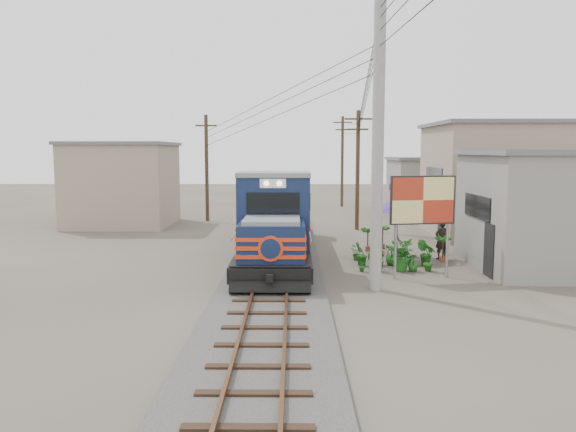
{
  "coord_description": "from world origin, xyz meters",
  "views": [
    {
      "loc": [
        0.74,
        -19.05,
        4.66
      ],
      "look_at": [
        0.53,
        2.07,
        2.2
      ],
      "focal_mm": 35.0,
      "sensor_mm": 36.0,
      "label": 1
    }
  ],
  "objects_px": {
    "vendor": "(441,240)",
    "billboard": "(423,203)",
    "market_umbrella": "(398,204)",
    "locomotive": "(277,219)"
  },
  "relations": [
    {
      "from": "billboard",
      "to": "vendor",
      "type": "relative_size",
      "value": 2.21
    },
    {
      "from": "billboard",
      "to": "market_umbrella",
      "type": "relative_size",
      "value": 1.41
    },
    {
      "from": "vendor",
      "to": "locomotive",
      "type": "bearing_deg",
      "value": -29.29
    },
    {
      "from": "locomotive",
      "to": "vendor",
      "type": "height_order",
      "value": "locomotive"
    },
    {
      "from": "market_umbrella",
      "to": "locomotive",
      "type": "bearing_deg",
      "value": 175.46
    },
    {
      "from": "vendor",
      "to": "billboard",
      "type": "bearing_deg",
      "value": 41.39
    },
    {
      "from": "locomotive",
      "to": "billboard",
      "type": "distance_m",
      "value": 7.04
    },
    {
      "from": "vendor",
      "to": "market_umbrella",
      "type": "bearing_deg",
      "value": -31.89
    },
    {
      "from": "locomotive",
      "to": "market_umbrella",
      "type": "height_order",
      "value": "locomotive"
    },
    {
      "from": "locomotive",
      "to": "billboard",
      "type": "height_order",
      "value": "locomotive"
    }
  ]
}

